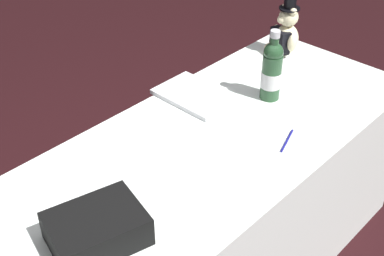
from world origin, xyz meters
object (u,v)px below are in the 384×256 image
at_px(gift_case_black, 97,229).
at_px(guestbook, 195,95).
at_px(champagne_bottle, 272,70).
at_px(signing_pen, 287,140).
at_px(teddy_bear_groom, 285,34).

relative_size(gift_case_black, guestbook, 0.99).
xyz_separation_m(champagne_bottle, signing_pen, (-0.19, -0.22, -0.12)).
bearing_deg(teddy_bear_groom, gift_case_black, -167.53).
xyz_separation_m(signing_pen, guestbook, (-0.01, 0.44, 0.01)).
xyz_separation_m(teddy_bear_groom, champagne_bottle, (-0.35, -0.18, 0.02)).
bearing_deg(guestbook, signing_pen, -88.85).
bearing_deg(gift_case_black, guestbook, 23.34).
relative_size(signing_pen, guestbook, 0.46).
relative_size(signing_pen, gift_case_black, 0.47).
relative_size(teddy_bear_groom, signing_pen, 1.91).
bearing_deg(guestbook, teddy_bear_groom, -3.54).
bearing_deg(teddy_bear_groom, champagne_bottle, -152.61).
bearing_deg(guestbook, champagne_bottle, -47.21).
distance_m(teddy_bear_groom, signing_pen, 0.69).
height_order(champagne_bottle, guestbook, champagne_bottle).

